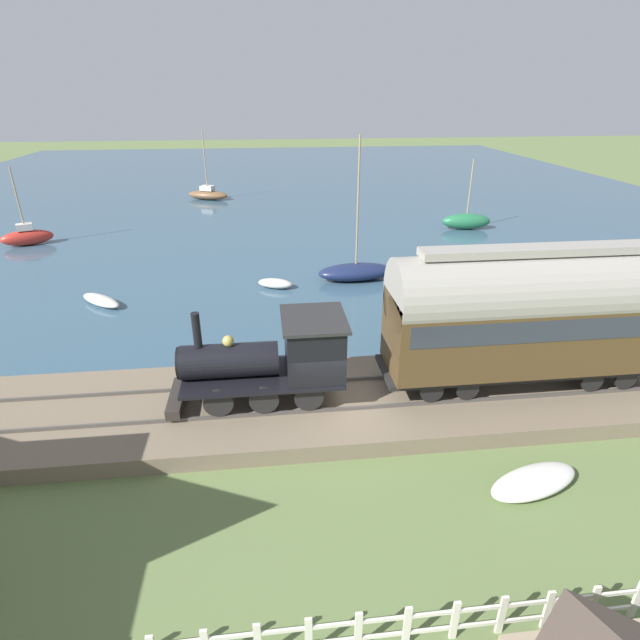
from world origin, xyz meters
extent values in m
plane|color=#607542|center=(0.00, 0.00, 0.00)|extent=(200.00, 200.00, 0.00)
cube|color=#38566B|center=(43.33, 0.00, 0.00)|extent=(80.00, 80.00, 0.01)
cube|color=#756651|center=(0.46, 0.00, 0.28)|extent=(5.15, 56.00, 0.55)
cube|color=#4C4742|center=(-0.41, 0.00, 0.61)|extent=(0.07, 54.88, 0.12)
cube|color=#4C4742|center=(1.33, 0.00, 0.61)|extent=(0.07, 54.88, 0.12)
cylinder|color=black|center=(-0.41, 0.75, 1.14)|extent=(0.12, 0.93, 0.93)
cylinder|color=black|center=(1.33, 0.75, 1.14)|extent=(0.12, 0.93, 0.93)
cylinder|color=black|center=(-0.41, 2.15, 1.14)|extent=(0.12, 0.93, 0.93)
cylinder|color=black|center=(1.33, 2.15, 1.14)|extent=(0.12, 0.93, 0.93)
cylinder|color=black|center=(-0.41, 3.54, 1.14)|extent=(0.12, 0.93, 0.93)
cylinder|color=black|center=(1.33, 3.54, 1.14)|extent=(0.12, 0.93, 0.93)
cube|color=black|center=(0.46, 2.15, 1.53)|extent=(2.24, 5.08, 0.12)
cylinder|color=black|center=(0.46, 3.16, 2.13)|extent=(1.09, 3.05, 1.09)
cylinder|color=black|center=(0.46, 4.73, 2.13)|extent=(1.03, 0.08, 1.03)
cylinder|color=black|center=(0.46, 4.08, 3.24)|extent=(0.26, 0.26, 1.13)
sphere|color=tan|center=(0.46, 3.16, 2.81)|extent=(0.36, 0.36, 0.36)
cube|color=black|center=(0.46, 0.50, 2.48)|extent=(2.14, 1.78, 1.79)
cube|color=#282828|center=(0.46, 0.50, 3.42)|extent=(2.34, 2.02, 0.10)
cube|color=#2D2823|center=(0.46, 4.94, 0.85)|extent=(2.04, 0.44, 0.32)
cylinder|color=black|center=(-0.41, -9.92, 1.05)|extent=(0.12, 0.76, 0.76)
cylinder|color=black|center=(1.33, -9.92, 1.05)|extent=(0.12, 0.76, 0.76)
cylinder|color=black|center=(-0.41, -8.73, 1.05)|extent=(0.12, 0.76, 0.76)
cylinder|color=black|center=(1.33, -8.73, 1.05)|extent=(0.12, 0.76, 0.76)
cylinder|color=black|center=(-0.41, -4.41, 1.05)|extent=(0.12, 0.76, 0.76)
cylinder|color=black|center=(1.33, -4.41, 1.05)|extent=(0.12, 0.76, 0.76)
cylinder|color=black|center=(-0.41, -3.22, 1.05)|extent=(0.12, 0.76, 0.76)
cylinder|color=black|center=(1.33, -3.22, 1.05)|extent=(0.12, 0.76, 0.76)
cube|color=black|center=(0.46, -6.57, 1.36)|extent=(2.15, 9.58, 0.16)
cube|color=#4C381E|center=(0.46, -6.57, 2.73)|extent=(2.39, 9.20, 2.58)
cube|color=#2D333D|center=(0.46, -6.57, 3.18)|extent=(2.42, 8.62, 0.72)
cylinder|color=gray|center=(0.46, -6.57, 4.02)|extent=(2.50, 9.20, 2.50)
cube|color=gray|center=(0.46, -6.57, 5.39)|extent=(0.83, 7.67, 0.24)
ellipsoid|color=#192347|center=(12.83, -3.16, 0.48)|extent=(1.95, 4.40, 0.95)
cylinder|color=#9E8460|center=(12.83, -3.16, 4.38)|extent=(0.10, 0.10, 6.86)
ellipsoid|color=brown|center=(36.81, 7.18, 0.44)|extent=(2.96, 4.40, 0.87)
cylinder|color=#9E8460|center=(36.81, 7.18, 3.57)|extent=(0.10, 0.10, 5.38)
cube|color=silver|center=(36.81, 7.18, 1.10)|extent=(1.32, 1.49, 0.45)
ellipsoid|color=#236B42|center=(23.04, -13.64, 0.61)|extent=(1.70, 3.82, 1.20)
cylinder|color=#9E8460|center=(23.04, -13.64, 3.21)|extent=(0.10, 0.10, 4.02)
ellipsoid|color=#B72D23|center=(22.27, 18.21, 0.53)|extent=(2.16, 3.45, 1.05)
cylinder|color=#9E8460|center=(22.27, 18.21, 3.17)|extent=(0.10, 0.10, 4.22)
cube|color=silver|center=(22.27, 18.21, 1.29)|extent=(0.94, 1.15, 0.45)
ellipsoid|color=beige|center=(12.11, 1.42, 0.26)|extent=(1.51, 2.12, 0.50)
ellipsoid|color=beige|center=(10.74, 10.20, 0.24)|extent=(2.43, 2.61, 0.46)
ellipsoid|color=#B7B2A3|center=(5.32, -11.52, 0.24)|extent=(2.79, 2.85, 0.46)
ellipsoid|color=beige|center=(8.00, -5.18, 0.25)|extent=(1.11, 2.02, 0.49)
ellipsoid|color=silver|center=(-3.79, -5.06, 0.22)|extent=(1.88, 3.00, 0.44)
cube|color=silver|center=(-7.50, -5.24, 0.52)|extent=(0.06, 0.14, 1.05)
cube|color=silver|center=(-7.50, -4.29, 0.52)|extent=(0.06, 0.14, 1.05)
cube|color=silver|center=(-7.50, -3.33, 0.52)|extent=(0.06, 0.14, 1.05)
cube|color=silver|center=(-7.50, -2.38, 0.52)|extent=(0.06, 0.14, 1.05)
cube|color=silver|center=(-7.50, -1.43, 0.52)|extent=(0.06, 0.14, 1.05)
cube|color=silver|center=(-7.50, -0.48, 0.52)|extent=(0.06, 0.14, 1.05)
cube|color=silver|center=(-7.50, 0.48, 0.52)|extent=(0.06, 0.14, 1.05)
cube|color=silver|center=(-7.50, 1.43, 0.52)|extent=(0.06, 0.14, 1.05)
cube|color=silver|center=(-7.50, 0.00, 0.31)|extent=(0.05, 20.00, 0.08)
cube|color=silver|center=(-7.50, 0.00, 0.79)|extent=(0.05, 20.00, 0.08)
camera|label=1|loc=(-13.47, 1.90, 9.91)|focal=28.00mm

